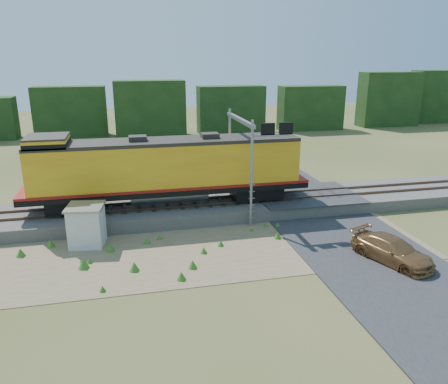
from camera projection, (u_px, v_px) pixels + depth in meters
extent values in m
plane|color=#475123|center=(229.00, 251.00, 23.61)|extent=(140.00, 140.00, 0.00)
cube|color=slate|center=(208.00, 208.00, 29.08)|extent=(70.00, 5.00, 0.80)
cube|color=brown|center=(210.00, 205.00, 28.26)|extent=(70.00, 0.10, 0.16)
cube|color=brown|center=(206.00, 198.00, 29.60)|extent=(70.00, 0.10, 0.16)
cube|color=#8C7754|center=(191.00, 250.00, 23.65)|extent=(26.00, 8.00, 0.03)
cube|color=#38383A|center=(306.00, 195.00, 30.43)|extent=(7.00, 5.20, 0.06)
cube|color=#38383A|center=(245.00, 157.00, 45.55)|extent=(7.00, 24.00, 0.08)
cube|color=#173413|center=(163.00, 110.00, 58.01)|extent=(36.00, 3.00, 6.50)
cube|color=#173413|center=(426.00, 104.00, 66.53)|extent=(50.00, 3.00, 6.00)
cube|color=black|center=(75.00, 203.00, 27.02)|extent=(3.25, 2.08, 0.81)
cube|color=black|center=(256.00, 191.00, 29.49)|extent=(3.25, 2.08, 0.81)
cube|color=black|center=(169.00, 188.00, 28.08)|extent=(18.05, 2.71, 0.32)
cylinder|color=gray|center=(169.00, 195.00, 28.21)|extent=(4.96, 1.08, 1.08)
cube|color=yellow|center=(168.00, 165.00, 27.62)|extent=(16.70, 2.62, 2.80)
cube|color=maroon|center=(169.00, 184.00, 28.00)|extent=(18.05, 2.75, 0.16)
cube|color=#28231E|center=(167.00, 141.00, 27.17)|extent=(16.70, 2.66, 0.22)
cube|color=yellow|center=(47.00, 143.00, 25.62)|extent=(2.35, 2.62, 0.63)
cube|color=#28231E|center=(46.00, 137.00, 25.51)|extent=(2.35, 2.66, 0.11)
cube|color=black|center=(47.00, 144.00, 25.63)|extent=(2.39, 2.66, 0.32)
cube|color=maroon|center=(27.00, 177.00, 25.94)|extent=(0.09, 1.81, 1.08)
cube|color=#28231E|center=(138.00, 139.00, 26.73)|extent=(1.08, 0.90, 0.41)
cube|color=#28231E|center=(210.00, 136.00, 27.68)|extent=(1.08, 0.90, 0.41)
cube|color=silver|center=(87.00, 226.00, 24.07)|extent=(1.99, 1.99, 2.21)
cube|color=gray|center=(85.00, 207.00, 23.73)|extent=(2.19, 2.19, 0.11)
cylinder|color=gray|center=(251.00, 175.00, 26.06)|extent=(0.17, 0.17, 6.57)
cylinder|color=gray|center=(230.00, 155.00, 31.28)|extent=(0.17, 0.17, 6.57)
cube|color=gray|center=(240.00, 120.00, 27.80)|extent=(0.23, 6.20, 0.23)
cube|color=gray|center=(271.00, 135.00, 25.60)|extent=(2.44, 0.14, 0.14)
cube|color=black|center=(268.00, 129.00, 25.45)|extent=(0.84, 0.14, 0.70)
cube|color=black|center=(286.00, 128.00, 25.69)|extent=(0.84, 0.14, 0.70)
imported|color=#996738|center=(392.00, 250.00, 22.19)|extent=(3.24, 4.76, 1.28)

